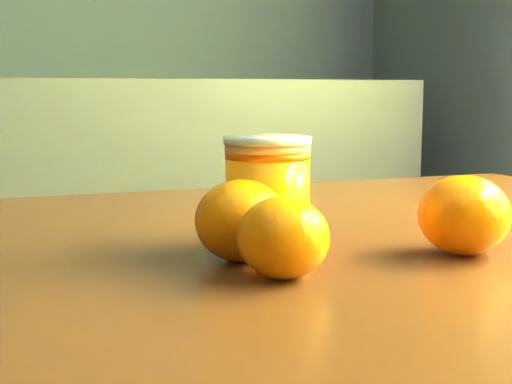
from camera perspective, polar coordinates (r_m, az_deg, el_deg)
name	(u,v)px	position (r m, az deg, el deg)	size (l,w,h in m)	color
table	(290,353)	(0.62, 2.74, -12.71)	(1.05, 0.77, 0.75)	#582B16
juice_glass	(267,193)	(0.57, 0.92, -0.08)	(0.07, 0.07, 0.09)	orange
orange_front	(241,221)	(0.53, -1.18, -2.30)	(0.07, 0.07, 0.06)	orange
orange_back	(464,215)	(0.57, 16.31, -1.78)	(0.07, 0.07, 0.06)	orange
orange_extra	(283,238)	(0.48, 2.20, -3.66)	(0.06, 0.06, 0.06)	orange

